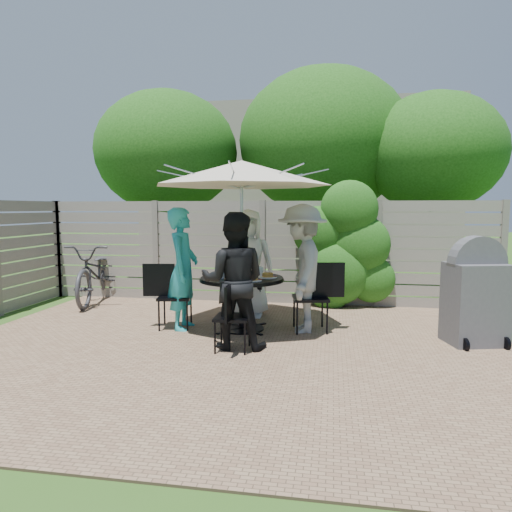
% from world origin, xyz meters
% --- Properties ---
extents(backyard_envelope, '(60.00, 60.00, 5.00)m').
position_xyz_m(backyard_envelope, '(0.09, 10.29, 2.61)').
color(backyard_envelope, '#325A1C').
rests_on(backyard_envelope, ground).
extents(patio_table, '(1.24, 1.24, 0.76)m').
position_xyz_m(patio_table, '(-0.00, 1.13, 0.53)').
color(patio_table, black).
rests_on(patio_table, ground).
extents(umbrella, '(2.61, 2.61, 2.35)m').
position_xyz_m(umbrella, '(-0.00, 1.13, 2.18)').
color(umbrella, silver).
rests_on(umbrella, ground).
extents(chair_back, '(0.48, 0.70, 0.96)m').
position_xyz_m(chair_back, '(-0.08, 2.09, 0.29)').
color(chair_back, black).
rests_on(chair_back, ground).
extents(person_back, '(0.87, 0.60, 1.70)m').
position_xyz_m(person_back, '(-0.07, 1.95, 0.85)').
color(person_back, white).
rests_on(person_back, ground).
extents(chair_left, '(0.70, 0.52, 0.93)m').
position_xyz_m(chair_left, '(-0.96, 1.05, 0.28)').
color(chair_left, black).
rests_on(chair_left, ground).
extents(person_left, '(0.46, 0.66, 1.72)m').
position_xyz_m(person_left, '(-0.83, 1.06, 0.86)').
color(person_left, '#29AEB5').
rests_on(person_left, ground).
extents(chair_front, '(0.42, 0.62, 0.85)m').
position_xyz_m(chair_front, '(0.07, 0.16, 0.25)').
color(chair_front, black).
rests_on(chair_front, ground).
extents(person_front, '(0.86, 0.69, 1.67)m').
position_xyz_m(person_front, '(0.06, 0.30, 0.83)').
color(person_front, black).
rests_on(person_front, ground).
extents(chair_right, '(0.73, 0.55, 0.97)m').
position_xyz_m(chair_right, '(0.96, 1.20, 0.29)').
color(chair_right, black).
rests_on(chair_right, ground).
extents(person_right, '(0.75, 1.19, 1.77)m').
position_xyz_m(person_right, '(0.83, 1.19, 0.89)').
color(person_right, '#9D9D99').
rests_on(person_right, ground).
extents(plate_back, '(0.26, 0.26, 0.06)m').
position_xyz_m(plate_back, '(-0.03, 1.49, 0.78)').
color(plate_back, white).
rests_on(plate_back, patio_table).
extents(plate_left, '(0.26, 0.26, 0.06)m').
position_xyz_m(plate_left, '(-0.36, 1.10, 0.78)').
color(plate_left, white).
rests_on(plate_left, patio_table).
extents(plate_front, '(0.26, 0.26, 0.06)m').
position_xyz_m(plate_front, '(0.03, 0.77, 0.78)').
color(plate_front, white).
rests_on(plate_front, patio_table).
extents(plate_right, '(0.26, 0.26, 0.06)m').
position_xyz_m(plate_right, '(0.36, 1.15, 0.78)').
color(plate_right, white).
rests_on(plate_right, patio_table).
extents(plate_extra, '(0.24, 0.24, 0.06)m').
position_xyz_m(plate_extra, '(0.20, 0.84, 0.78)').
color(plate_extra, white).
rests_on(plate_extra, patio_table).
extents(glass_left, '(0.07, 0.07, 0.14)m').
position_xyz_m(glass_left, '(-0.25, 1.00, 0.83)').
color(glass_left, silver).
rests_on(glass_left, patio_table).
extents(glass_front, '(0.07, 0.07, 0.14)m').
position_xyz_m(glass_front, '(0.12, 0.88, 0.83)').
color(glass_front, silver).
rests_on(glass_front, patio_table).
extents(glass_right, '(0.07, 0.07, 0.14)m').
position_xyz_m(glass_right, '(0.25, 1.25, 0.83)').
color(glass_right, silver).
rests_on(glass_right, patio_table).
extents(syrup_jug, '(0.09, 0.09, 0.16)m').
position_xyz_m(syrup_jug, '(-0.07, 1.17, 0.84)').
color(syrup_jug, '#59280C').
rests_on(syrup_jug, patio_table).
extents(coffee_cup, '(0.08, 0.08, 0.12)m').
position_xyz_m(coffee_cup, '(0.08, 1.35, 0.82)').
color(coffee_cup, '#C6B293').
rests_on(coffee_cup, patio_table).
extents(bicycle, '(1.12, 2.16, 1.08)m').
position_xyz_m(bicycle, '(-2.99, 2.60, 0.54)').
color(bicycle, '#333338').
rests_on(bicycle, ground).
extents(bbq_grill, '(0.78, 0.67, 1.37)m').
position_xyz_m(bbq_grill, '(3.00, 0.95, 0.63)').
color(bbq_grill, '#525256').
rests_on(bbq_grill, ground).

